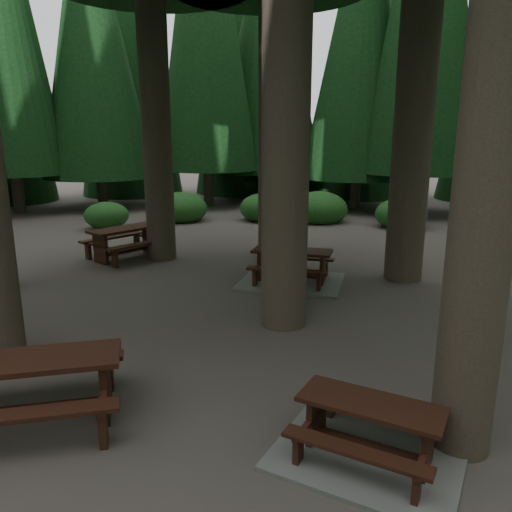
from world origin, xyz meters
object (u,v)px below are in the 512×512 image
at_px(picnic_table_a, 369,439).
at_px(picnic_table_e, 36,380).
at_px(picnic_table_b, 126,238).
at_px(picnic_table_c, 292,271).

bearing_deg(picnic_table_a, picnic_table_e, -161.11).
height_order(picnic_table_b, picnic_table_e, picnic_table_b).
bearing_deg(picnic_table_e, picnic_table_a, -22.52).
distance_m(picnic_table_b, picnic_table_c, 5.17).
height_order(picnic_table_a, picnic_table_b, picnic_table_b).
bearing_deg(picnic_table_b, picnic_table_e, -130.78).
xyz_separation_m(picnic_table_b, picnic_table_c, (5.15, -0.32, -0.31)).
bearing_deg(picnic_table_a, picnic_table_c, 122.07).
distance_m(picnic_table_a, picnic_table_c, 6.65).
xyz_separation_m(picnic_table_a, picnic_table_c, (-3.08, 5.90, 0.06)).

